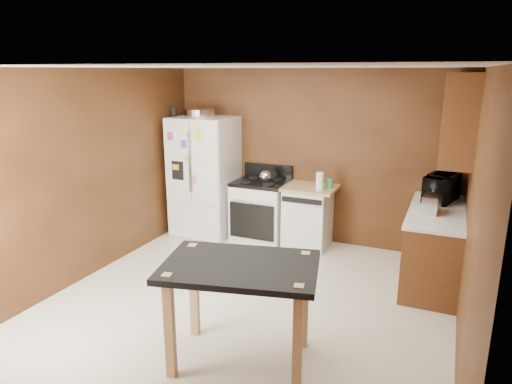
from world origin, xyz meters
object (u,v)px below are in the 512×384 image
Objects in this scene: island at (240,279)px; paper_towel at (320,181)px; microwave at (442,189)px; green_canister at (329,184)px; roasting_pan at (200,113)px; pen_cup at (174,112)px; gas_range at (261,210)px; dishwasher at (308,216)px; toaster at (432,204)px; refrigerator at (205,176)px; kettle at (265,176)px.

paper_towel is at bearing 91.91° from island.
island is at bearing 169.31° from microwave.
green_canister is at bearing 89.94° from island.
pen_cup reaches higher than roasting_pan.
gas_range reaches higher than dishwasher.
roasting_pan reaches higher than dishwasher.
dishwasher is at bearing 1.41° from roasting_pan.
paper_towel is 0.27× the size of dishwasher.
paper_towel is 0.17× the size of island.
toaster reaches higher than dishwasher.
toaster reaches higher than gas_range.
paper_towel is 0.14× the size of refrigerator.
green_canister is 1.53m from toaster.
paper_towel reaches higher than dishwasher.
paper_towel reaches higher than toaster.
pen_cup reaches higher than refrigerator.
pen_cup reaches higher than kettle.
gas_range is at bearing 1.02° from roasting_pan.
roasting_pan reaches higher than kettle.
microwave is at bearing 1.73° from pen_cup.
roasting_pan is 1.38m from kettle.
refrigerator is 2.02× the size of dishwasher.
refrigerator is (0.07, -0.04, -0.96)m from roasting_pan.
kettle is 0.10× the size of refrigerator.
paper_towel is 0.44× the size of microwave.
kettle is at bearing 4.48° from pen_cup.
kettle is at bearing -173.87° from green_canister.
gas_range is (-1.01, -0.06, -0.49)m from green_canister.
roasting_pan is 3.78× the size of green_canister.
paper_towel is at bearing 167.93° from toaster.
microwave is 3.36m from refrigerator.
paper_towel is at bearing -6.82° from gas_range.
green_canister is 0.42× the size of toaster.
kettle is at bearing -1.33° from roasting_pan.
pen_cup is at bearing -178.84° from paper_towel.
green_canister is at bearing 60.72° from paper_towel.
green_canister is at bearing 3.49° from refrigerator.
paper_towel is 1.55m from toaster.
microwave is (1.44, -0.10, 0.10)m from green_canister.
gas_range reaches higher than kettle.
kettle is 2.92m from island.
gas_range is at bearing 172.72° from toaster.
gas_range is at bearing 109.71° from island.
pen_cup is 3.71m from island.
refrigerator is 3.35m from island.
pen_cup is at bearing 108.65° from microwave.
roasting_pan is at bearing -177.88° from green_canister.
pen_cup reaches higher than toaster.
roasting_pan is at bearing 178.67° from kettle.
microwave reaches higher than paper_towel.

